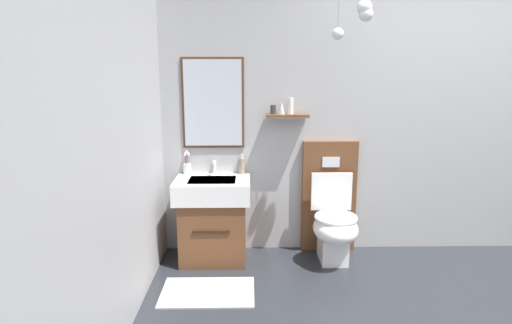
% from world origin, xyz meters
% --- Properties ---
extents(wall_back, '(5.19, 0.59, 2.58)m').
position_xyz_m(wall_back, '(-0.02, 1.65, 1.29)').
color(wall_back, '#A8A8AA').
rests_on(wall_back, ground).
extents(wall_left, '(0.12, 3.42, 2.58)m').
position_xyz_m(wall_left, '(-2.54, 0.00, 1.29)').
color(wall_left, '#A8A8AA').
rests_on(wall_left, ground).
extents(bath_mat, '(0.68, 0.44, 0.01)m').
position_xyz_m(bath_mat, '(-2.03, 0.78, 0.01)').
color(bath_mat, '#9E9993').
rests_on(bath_mat, ground).
extents(vanity_sink_left, '(0.63, 0.51, 0.71)m').
position_xyz_m(vanity_sink_left, '(-2.03, 1.38, 0.38)').
color(vanity_sink_left, brown).
rests_on(vanity_sink_left, ground).
extents(tap_on_left_sink, '(0.03, 0.13, 0.11)m').
position_xyz_m(tap_on_left_sink, '(-2.03, 1.56, 0.78)').
color(tap_on_left_sink, silver).
rests_on(tap_on_left_sink, vanity_sink_left).
extents(toilet, '(0.48, 0.63, 1.00)m').
position_xyz_m(toilet, '(-1.01, 1.39, 0.38)').
color(toilet, brown).
rests_on(toilet, ground).
extents(toothbrush_cup, '(0.07, 0.07, 0.21)m').
position_xyz_m(toothbrush_cup, '(-2.26, 1.55, 0.77)').
color(toothbrush_cup, silver).
rests_on(toothbrush_cup, vanity_sink_left).
extents(soap_dispenser, '(0.06, 0.06, 0.17)m').
position_xyz_m(soap_dispenser, '(-1.78, 1.56, 0.78)').
color(soap_dispenser, gray).
rests_on(soap_dispenser, vanity_sink_left).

